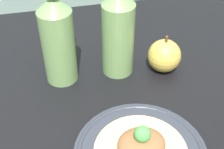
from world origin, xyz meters
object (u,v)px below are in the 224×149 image
at_px(cider_bottle_right, 118,30).
at_px(apple, 164,56).
at_px(plated_food, 141,146).
at_px(cider_bottle_left, 58,38).

height_order(cider_bottle_right, apple, cider_bottle_right).
relative_size(plated_food, apple, 1.81).
bearing_deg(plated_food, cider_bottle_right, 86.06).
bearing_deg(apple, plated_food, -118.45).
bearing_deg(cider_bottle_left, apple, -5.07).
xyz_separation_m(cider_bottle_right, apple, (0.11, -0.02, -0.07)).
distance_m(plated_food, cider_bottle_left, 0.28).
distance_m(plated_food, cider_bottle_right, 0.26).
xyz_separation_m(plated_food, cider_bottle_left, (-0.11, 0.25, 0.08)).
bearing_deg(cider_bottle_right, cider_bottle_left, 180.00).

